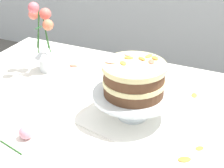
{
  "coord_description": "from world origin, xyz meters",
  "views": [
    {
      "loc": [
        0.49,
        -0.95,
        1.44
      ],
      "look_at": [
        0.05,
        0.0,
        0.86
      ],
      "focal_mm": 54.16,
      "sensor_mm": 36.0,
      "label": 1
    }
  ],
  "objects": [
    {
      "name": "loose_petal_2",
      "position": [
        0.31,
        0.25,
        0.74
      ],
      "size": [
        0.03,
        0.04,
        0.01
      ],
      "primitive_type": "ellipsoid",
      "rotation": [
        0.0,
        0.0,
        4.98
      ],
      "color": "yellow",
      "rests_on": "dining_table"
    },
    {
      "name": "linen_napkin",
      "position": [
        0.13,
        0.01,
        0.74
      ],
      "size": [
        0.38,
        0.38,
        0.0
      ],
      "primitive_type": "cube",
      "rotation": [
        0.0,
        0.0,
        -0.22
      ],
      "color": "white",
      "rests_on": "dining_table"
    },
    {
      "name": "cake_stand",
      "position": [
        0.13,
        0.01,
        0.82
      ],
      "size": [
        0.29,
        0.29,
        0.1
      ],
      "color": "silver",
      "rests_on": "linen_napkin"
    },
    {
      "name": "loose_petal_3",
      "position": [
        -0.28,
        0.28,
        0.74
      ],
      "size": [
        0.04,
        0.03,
        0.01
      ],
      "primitive_type": "ellipsoid",
      "rotation": [
        0.0,
        0.0,
        0.01
      ],
      "color": "#E56B51",
      "rests_on": "dining_table"
    },
    {
      "name": "layer_cake",
      "position": [
        0.13,
        0.01,
        0.9
      ],
      "size": [
        0.22,
        0.22,
        0.12
      ],
      "color": "brown",
      "rests_on": "cake_stand"
    },
    {
      "name": "dining_table",
      "position": [
        0.0,
        -0.03,
        0.65
      ],
      "size": [
        1.4,
        1.0,
        0.74
      ],
      "color": "white",
      "rests_on": "ground"
    },
    {
      "name": "flower_vase",
      "position": [
        -0.36,
        0.19,
        0.88
      ],
      "size": [
        0.13,
        0.11,
        0.33
      ],
      "color": "silver",
      "rests_on": "dining_table"
    },
    {
      "name": "fallen_rose",
      "position": [
        -0.14,
        -0.26,
        0.76
      ],
      "size": [
        0.11,
        0.1,
        0.05
      ],
      "color": "#2D6028",
      "rests_on": "dining_table"
    },
    {
      "name": "loose_petal_1",
      "position": [
        0.36,
        -0.14,
        0.74
      ],
      "size": [
        0.05,
        0.04,
        0.01
      ],
      "primitive_type": "ellipsoid",
      "rotation": [
        0.0,
        0.0,
        3.72
      ],
      "color": "orange",
      "rests_on": "dining_table"
    },
    {
      "name": "loose_petal_0",
      "position": [
        0.39,
        -0.07,
        0.74
      ],
      "size": [
        0.03,
        0.03,
        0.0
      ],
      "primitive_type": "ellipsoid",
      "rotation": [
        0.0,
        0.0,
        0.8
      ],
      "color": "orange",
      "rests_on": "dining_table"
    }
  ]
}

